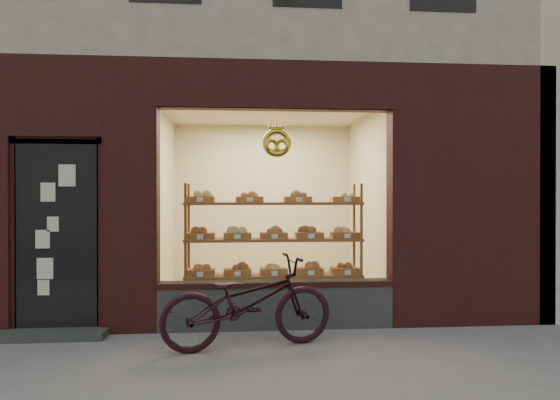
{
  "coord_description": "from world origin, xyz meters",
  "views": [
    {
      "loc": [
        0.02,
        -3.67,
        1.53
      ],
      "look_at": [
        0.49,
        2.0,
        1.5
      ],
      "focal_mm": 32.0,
      "sensor_mm": 36.0,
      "label": 1
    }
  ],
  "objects": [
    {
      "name": "display_shelf",
      "position": [
        0.45,
        2.55,
        0.86
      ],
      "size": [
        2.2,
        0.45,
        1.7
      ],
      "color": "brown",
      "rests_on": "ground"
    },
    {
      "name": "bicycle",
      "position": [
        0.11,
        1.39,
        0.46
      ],
      "size": [
        1.86,
        0.98,
        0.93
      ],
      "primitive_type": "imported",
      "rotation": [
        0.0,
        0.0,
        1.79
      ],
      "color": "black",
      "rests_on": "ground"
    }
  ]
}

